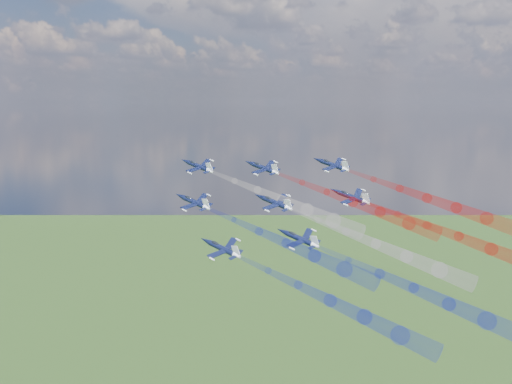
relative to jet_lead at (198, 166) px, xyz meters
The scene contains 16 objects.
jet_lead is the anchor object (origin of this frame).
trail_lead 25.55m from the jet_lead, ahead, with size 3.57×41.63×3.57m, color white, non-canonical shape.
jet_inner_left 16.43m from the jet_lead, 61.87° to the right, with size 8.57×10.71×2.86m, color black, non-canonical shape.
trail_inner_left 38.00m from the jet_lead, 27.83° to the right, with size 3.57×41.63×3.57m, color #1826CD, non-canonical shape.
jet_inner_right 16.27m from the jet_lead, 25.49° to the left, with size 8.57×10.71×2.86m, color black, non-canonical shape.
trail_inner_right 39.93m from the jet_lead, ahead, with size 3.57×41.63×3.57m, color red, non-canonical shape.
jet_outer_left 34.92m from the jet_lead, 49.60° to the right, with size 8.57×10.71×2.86m, color black, non-canonical shape.
trail_outer_left 56.86m from the jet_lead, 31.63° to the right, with size 3.57×41.63×3.57m, color #1826CD, non-canonical shape.
jet_center_third 25.18m from the jet_lead, 12.68° to the right, with size 8.57×10.71×2.86m, color black, non-canonical shape.
trail_center_third 50.68m from the jet_lead, 10.30° to the right, with size 3.57×41.63×3.57m, color white, non-canonical shape.
jet_outer_right 33.90m from the jet_lead, 29.54° to the left, with size 8.57×10.71×2.86m, color black, non-canonical shape.
trail_outer_right 55.97m from the jet_lead, 13.81° to the left, with size 3.57×41.63×3.57m, color red, non-canonical shape.
jet_rear_left 38.46m from the jet_lead, 23.00° to the right, with size 8.57×10.71×2.86m, color black, non-canonical shape.
trail_rear_left 63.48m from the jet_lead, 16.93° to the right, with size 3.57×41.63×3.57m, color #1826CD, non-canonical shape.
jet_rear_right 39.22m from the jet_lead, ahead, with size 8.57×10.71×2.86m, color black, non-canonical shape.
trail_rear_right 64.19m from the jet_lead, ahead, with size 3.57×41.63×3.57m, color red, non-canonical shape.
Camera 1 is at (85.50, -119.11, 184.69)m, focal length 42.45 mm.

